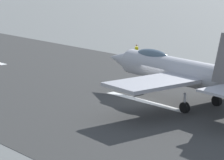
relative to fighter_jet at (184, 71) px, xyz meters
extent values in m
plane|color=slate|center=(2.35, 1.53, -2.43)|extent=(400.00, 400.00, 0.00)
cube|color=#343433|center=(2.35, 1.53, -2.42)|extent=(240.00, 26.00, 0.02)
cube|color=white|center=(2.30, 1.53, -2.41)|extent=(8.00, 0.70, 0.00)
cylinder|color=#9D9DA5|center=(0.01, 0.00, -0.07)|extent=(12.05, 2.70, 1.92)
cone|color=#9D9DA5|center=(7.35, -0.48, -0.07)|extent=(2.86, 1.81, 1.63)
ellipsoid|color=#3F5160|center=(3.37, -0.22, 0.64)|extent=(3.66, 1.33, 1.10)
cube|color=#9D9DA5|center=(-0.74, 3.95, -0.17)|extent=(3.78, 6.08, 0.24)
cylinder|color=silver|center=(4.60, -0.30, -1.73)|extent=(0.18, 0.18, 1.40)
cylinder|color=black|center=(4.60, -0.30, -2.05)|extent=(0.78, 0.35, 0.76)
cylinder|color=silver|center=(-1.68, 1.71, -1.73)|extent=(0.18, 0.18, 1.40)
cylinder|color=black|center=(-1.68, 1.71, -2.05)|extent=(0.78, 0.35, 0.76)
cylinder|color=silver|center=(-1.89, -1.48, -1.73)|extent=(0.18, 0.18, 1.40)
cylinder|color=black|center=(-1.89, -1.48, -2.05)|extent=(0.78, 0.35, 0.76)
cube|color=#1E2338|center=(16.03, -10.55, -1.98)|extent=(0.24, 0.36, 0.90)
cube|color=yellow|center=(16.03, -10.55, -1.32)|extent=(0.52, 0.47, 0.61)
sphere|color=tan|center=(16.03, -10.55, -0.86)|extent=(0.22, 0.22, 0.22)
cylinder|color=yellow|center=(15.77, -10.39, -1.36)|extent=(0.10, 0.10, 0.57)
cylinder|color=yellow|center=(16.29, -10.70, -1.36)|extent=(0.10, 0.10, 0.57)
camera|label=1|loc=(-25.85, 29.18, 7.42)|focal=88.43mm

